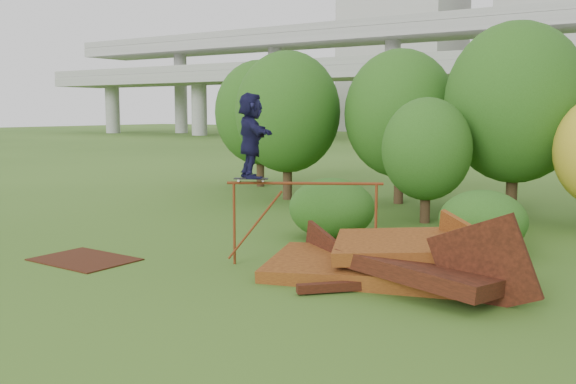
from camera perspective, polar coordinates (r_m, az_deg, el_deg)
The scene contains 15 objects.
ground at distance 12.76m, azimuth -1.94°, elevation -8.34°, with size 240.00×240.00×0.00m, color #2D5116.
scrap_pile at distance 13.18m, azimuth 9.28°, elevation -6.28°, with size 5.90×3.73×2.06m.
grind_rail at distance 14.18m, azimuth 1.49°, elevation -1.01°, with size 3.02×1.77×1.87m.
skateboard at distance 14.21m, azimuth -3.30°, elevation 1.19°, with size 0.76×0.55×0.08m.
skater at distance 14.14m, azimuth -3.33°, elevation 5.03°, with size 1.74×0.55×1.88m, color #151438.
flat_plate at distance 15.60m, azimuth -17.63°, elevation -5.74°, with size 2.25×1.61×0.03m, color #37180B.
tree_0 at distance 24.83m, azimuth -0.04°, elevation 7.11°, with size 4.06×4.06×5.73m.
tree_1 at distance 24.03m, azimuth 9.94°, elevation 6.88°, with size 4.09×4.09×5.69m.
tree_2 at distance 19.98m, azimuth 12.22°, elevation 3.73°, with size 2.73×2.73×3.85m.
tree_3 at distance 22.26m, azimuth 19.56°, elevation 7.48°, with size 4.55×4.55×6.31m.
tree_6 at distance 29.22m, azimuth -2.50°, elevation 7.07°, with size 4.10×4.10×5.72m.
shrub_left at distance 17.34m, azimuth 3.90°, elevation -1.44°, with size 2.36×2.18×1.64m, color #214512.
shrub_right at distance 16.37m, azimuth 16.93°, elevation -2.46°, with size 2.14×1.96×1.52m, color #214512.
building_left at distance 115.17m, azimuth 10.27°, elevation 14.09°, with size 18.00×16.00×35.00m, color #9E9E99.
building_right at distance 114.88m, azimuth 22.02°, elevation 11.95°, with size 14.00×14.00×28.00m, color #9E9E99.
Camera 1 is at (7.10, -10.04, 3.41)m, focal length 40.00 mm.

